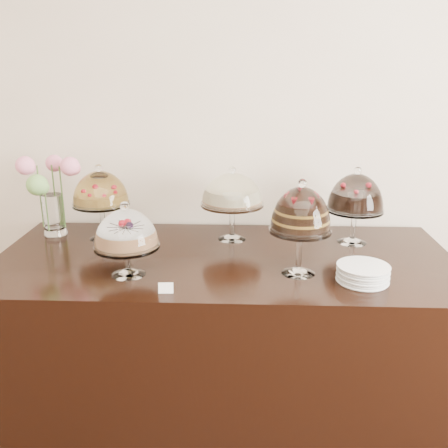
{
  "coord_description": "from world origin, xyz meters",
  "views": [
    {
      "loc": [
        -0.08,
        0.21,
        1.78
      ],
      "look_at": [
        -0.17,
        2.4,
        1.08
      ],
      "focal_mm": 40.0,
      "sensor_mm": 36.0,
      "label": 1
    }
  ],
  "objects_px": {
    "flower_vase": "(49,189)",
    "cake_stand_fruit_tart": "(100,192)",
    "cake_stand_choco_layer": "(301,213)",
    "cake_stand_sugar_sponge": "(126,232)",
    "display_counter": "(224,339)",
    "cake_stand_cheesecake": "(232,192)",
    "plate_stack": "(363,274)",
    "cake_stand_dark_choco": "(356,196)"
  },
  "relations": [
    {
      "from": "flower_vase",
      "to": "cake_stand_fruit_tart",
      "type": "bearing_deg",
      "value": -8.94
    },
    {
      "from": "cake_stand_choco_layer",
      "to": "cake_stand_sugar_sponge",
      "type": "bearing_deg",
      "value": -176.45
    },
    {
      "from": "display_counter",
      "to": "cake_stand_sugar_sponge",
      "type": "bearing_deg",
      "value": -150.5
    },
    {
      "from": "display_counter",
      "to": "flower_vase",
      "type": "relative_size",
      "value": 5.16
    },
    {
      "from": "cake_stand_sugar_sponge",
      "to": "cake_stand_fruit_tart",
      "type": "height_order",
      "value": "cake_stand_fruit_tart"
    },
    {
      "from": "cake_stand_choco_layer",
      "to": "cake_stand_cheesecake",
      "type": "relative_size",
      "value": 1.1
    },
    {
      "from": "cake_stand_choco_layer",
      "to": "flower_vase",
      "type": "height_order",
      "value": "same"
    },
    {
      "from": "cake_stand_sugar_sponge",
      "to": "flower_vase",
      "type": "distance_m",
      "value": 0.74
    },
    {
      "from": "cake_stand_sugar_sponge",
      "to": "plate_stack",
      "type": "bearing_deg",
      "value": -1.92
    },
    {
      "from": "cake_stand_cheesecake",
      "to": "cake_stand_dark_choco",
      "type": "height_order",
      "value": "cake_stand_dark_choco"
    },
    {
      "from": "flower_vase",
      "to": "plate_stack",
      "type": "bearing_deg",
      "value": -19.71
    },
    {
      "from": "cake_stand_cheesecake",
      "to": "cake_stand_fruit_tart",
      "type": "relative_size",
      "value": 0.98
    },
    {
      "from": "flower_vase",
      "to": "cake_stand_choco_layer",
      "type": "bearing_deg",
      "value": -20.29
    },
    {
      "from": "display_counter",
      "to": "cake_stand_fruit_tart",
      "type": "distance_m",
      "value": 0.99
    },
    {
      "from": "cake_stand_choco_layer",
      "to": "flower_vase",
      "type": "bearing_deg",
      "value": 159.71
    },
    {
      "from": "plate_stack",
      "to": "cake_stand_choco_layer",
      "type": "bearing_deg",
      "value": 163.11
    },
    {
      "from": "cake_stand_cheesecake",
      "to": "display_counter",
      "type": "bearing_deg",
      "value": -96.56
    },
    {
      "from": "cake_stand_sugar_sponge",
      "to": "cake_stand_cheesecake",
      "type": "relative_size",
      "value": 0.85
    },
    {
      "from": "cake_stand_fruit_tart",
      "to": "cake_stand_cheesecake",
      "type": "bearing_deg",
      "value": 1.39
    },
    {
      "from": "cake_stand_cheesecake",
      "to": "flower_vase",
      "type": "bearing_deg",
      "value": 178.32
    },
    {
      "from": "display_counter",
      "to": "flower_vase",
      "type": "bearing_deg",
      "value": 163.2
    },
    {
      "from": "flower_vase",
      "to": "cake_stand_sugar_sponge",
      "type": "bearing_deg",
      "value": -44.52
    },
    {
      "from": "cake_stand_sugar_sponge",
      "to": "plate_stack",
      "type": "distance_m",
      "value": 1.02
    },
    {
      "from": "cake_stand_dark_choco",
      "to": "cake_stand_choco_layer",
      "type": "bearing_deg",
      "value": -127.72
    },
    {
      "from": "display_counter",
      "to": "flower_vase",
      "type": "distance_m",
      "value": 1.21
    },
    {
      "from": "cake_stand_choco_layer",
      "to": "plate_stack",
      "type": "relative_size",
      "value": 1.98
    },
    {
      "from": "cake_stand_dark_choco",
      "to": "flower_vase",
      "type": "height_order",
      "value": "flower_vase"
    },
    {
      "from": "cake_stand_sugar_sponge",
      "to": "cake_stand_dark_choco",
      "type": "distance_m",
      "value": 1.16
    },
    {
      "from": "display_counter",
      "to": "cake_stand_choco_layer",
      "type": "bearing_deg",
      "value": -29.24
    },
    {
      "from": "cake_stand_choco_layer",
      "to": "flower_vase",
      "type": "distance_m",
      "value": 1.36
    },
    {
      "from": "cake_stand_dark_choco",
      "to": "cake_stand_fruit_tart",
      "type": "bearing_deg",
      "value": 179.52
    },
    {
      "from": "cake_stand_choco_layer",
      "to": "cake_stand_dark_choco",
      "type": "xyz_separation_m",
      "value": [
        0.32,
        0.41,
        -0.03
      ]
    },
    {
      "from": "cake_stand_choco_layer",
      "to": "cake_stand_fruit_tart",
      "type": "bearing_deg",
      "value": 156.67
    },
    {
      "from": "cake_stand_dark_choco",
      "to": "plate_stack",
      "type": "height_order",
      "value": "cake_stand_dark_choco"
    },
    {
      "from": "cake_stand_sugar_sponge",
      "to": "flower_vase",
      "type": "xyz_separation_m",
      "value": [
        -0.53,
        0.52,
        0.06
      ]
    },
    {
      "from": "cake_stand_dark_choco",
      "to": "cake_stand_fruit_tart",
      "type": "height_order",
      "value": "same"
    },
    {
      "from": "cake_stand_fruit_tart",
      "to": "flower_vase",
      "type": "xyz_separation_m",
      "value": [
        -0.29,
        0.05,
        -0.0
      ]
    },
    {
      "from": "display_counter",
      "to": "cake_stand_sugar_sponge",
      "type": "xyz_separation_m",
      "value": [
        -0.41,
        -0.23,
        0.65
      ]
    },
    {
      "from": "cake_stand_fruit_tart",
      "to": "cake_stand_choco_layer",
      "type": "bearing_deg",
      "value": -23.33
    },
    {
      "from": "cake_stand_choco_layer",
      "to": "flower_vase",
      "type": "xyz_separation_m",
      "value": [
        -1.27,
        0.47,
        -0.02
      ]
    },
    {
      "from": "cake_stand_cheesecake",
      "to": "plate_stack",
      "type": "relative_size",
      "value": 1.81
    },
    {
      "from": "display_counter",
      "to": "flower_vase",
      "type": "xyz_separation_m",
      "value": [
        -0.94,
        0.28,
        0.71
      ]
    }
  ]
}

